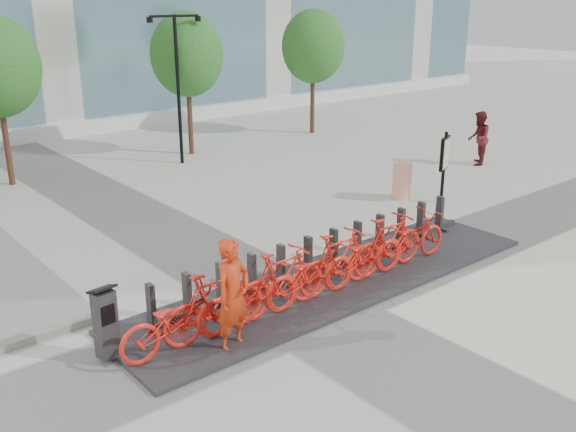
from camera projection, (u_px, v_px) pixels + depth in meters
ground at (298, 306)px, 12.17m from camera, size 120.00×120.00×0.00m
tree_2 at (187, 55)px, 22.76m from camera, size 2.60×2.60×5.10m
tree_3 at (313, 47)px, 26.37m from camera, size 2.60×2.60×5.10m
streetlamp at (177, 72)px, 21.57m from camera, size 2.00×0.20×5.00m
dock_pad at (336, 281)px, 13.16m from camera, size 9.60×2.40×0.08m
dock_rail_posts at (323, 253)px, 13.39m from camera, size 8.02×0.50×0.85m
bike_0 at (177, 320)px, 10.36m from camera, size 2.08×0.72×1.09m
bike_1 at (215, 304)px, 10.78m from camera, size 2.01×0.57×1.21m
bike_2 at (249, 295)px, 11.23m from camera, size 2.08×0.72×1.09m
bike_3 at (281, 281)px, 11.64m from camera, size 2.01×0.57×1.21m
bike_4 at (311, 273)px, 12.10m from camera, size 2.08×0.72×1.09m
bike_5 at (338, 261)px, 12.51m from camera, size 2.01×0.57×1.21m
bike_6 at (364, 255)px, 12.96m from camera, size 2.08×0.72×1.09m
bike_7 at (388, 244)px, 13.38m from camera, size 2.01×0.57×1.21m
bike_8 at (411, 238)px, 13.83m from camera, size 2.08×0.72×1.09m
kiosk at (106, 322)px, 10.15m from camera, size 0.42×0.37×1.27m
worker_red at (233, 296)px, 10.40m from camera, size 0.81×0.64×1.96m
pedestrian at (478, 138)px, 22.08m from camera, size 1.14×1.07×1.86m
construction_barrel at (402, 181)px, 18.49m from camera, size 0.61×0.61×1.05m
map_sign at (445, 156)px, 17.86m from camera, size 0.65×0.34×2.04m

